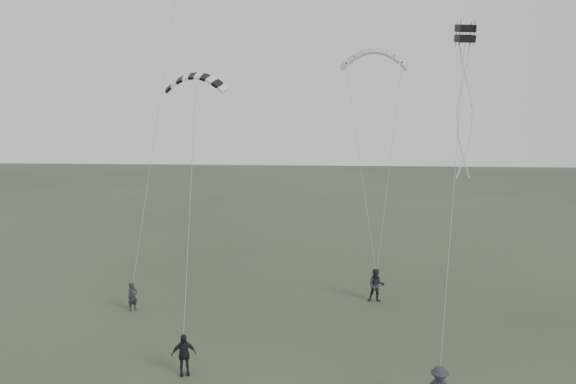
# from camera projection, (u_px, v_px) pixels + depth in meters

# --- Properties ---
(ground) EXTENTS (140.00, 140.00, 0.00)m
(ground) POSITION_uv_depth(u_px,v_px,m) (246.00, 364.00, 25.18)
(ground) COLOR #2F3926
(ground) RESTS_ON ground
(flyer_left) EXTENTS (0.68, 0.69, 1.60)m
(flyer_left) POSITION_uv_depth(u_px,v_px,m) (133.00, 297.00, 31.23)
(flyer_left) COLOR black
(flyer_left) RESTS_ON ground
(flyer_right) EXTENTS (1.00, 0.80, 1.97)m
(flyer_right) POSITION_uv_depth(u_px,v_px,m) (376.00, 285.00, 32.53)
(flyer_right) COLOR black
(flyer_right) RESTS_ON ground
(flyer_center) EXTENTS (1.16, 0.78, 1.84)m
(flyer_center) POSITION_uv_depth(u_px,v_px,m) (184.00, 355.00, 24.08)
(flyer_center) COLOR black
(flyer_center) RESTS_ON ground
(kite_pale_large) EXTENTS (4.68, 1.92, 2.06)m
(kite_pale_large) POSITION_uv_depth(u_px,v_px,m) (374.00, 51.00, 37.42)
(kite_pale_large) COLOR #ADB1B3
(kite_pale_large) RESTS_ON flyer_right
(kite_striped) EXTENTS (3.25, 1.32, 1.43)m
(kite_striped) POSITION_uv_depth(u_px,v_px,m) (196.00, 76.00, 28.67)
(kite_striped) COLOR black
(kite_striped) RESTS_ON flyer_center
(kite_box) EXTENTS (0.82, 0.91, 0.85)m
(kite_box) POSITION_uv_depth(u_px,v_px,m) (465.00, 33.00, 24.86)
(kite_box) COLOR black
(kite_box) RESTS_ON flyer_far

